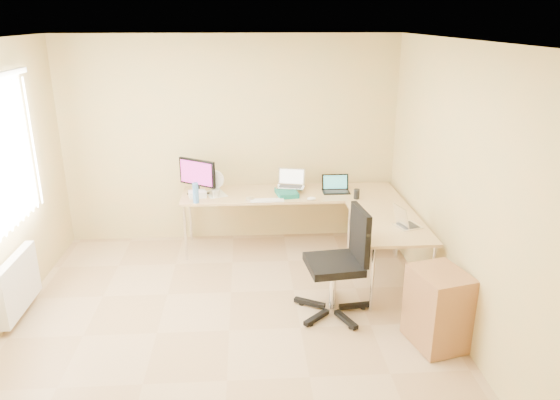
{
  "coord_description": "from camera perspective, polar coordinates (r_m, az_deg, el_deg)",
  "views": [
    {
      "loc": [
        0.2,
        -4.24,
        2.78
      ],
      "look_at": [
        0.55,
        1.1,
        0.9
      ],
      "focal_mm": 33.52,
      "sensor_mm": 36.0,
      "label": 1
    }
  ],
  "objects": [
    {
      "name": "cd_stack",
      "position": [
        6.18,
        -3.27,
        0.09
      ],
      "size": [
        0.12,
        0.12,
        0.03
      ],
      "primitive_type": "cylinder",
      "rotation": [
        0.0,
        0.0,
        0.11
      ],
      "color": "silver",
      "rests_on": "desk_main"
    },
    {
      "name": "laptop_center",
      "position": [
        6.44,
        1.16,
        2.33
      ],
      "size": [
        0.39,
        0.33,
        0.22
      ],
      "primitive_type": "cube",
      "rotation": [
        0.0,
        0.0,
        -0.24
      ],
      "color": "#B7B7B7",
      "rests_on": "desk_main"
    },
    {
      "name": "mug",
      "position": [
        6.31,
        -7.0,
        0.76
      ],
      "size": [
        0.15,
        0.15,
        0.11
      ],
      "primitive_type": "imported",
      "rotation": [
        0.0,
        0.0,
        0.43
      ],
      "color": "beige",
      "rests_on": "desk_main"
    },
    {
      "name": "wall_back",
      "position": [
        6.66,
        -5.41,
        6.44
      ],
      "size": [
        4.5,
        0.0,
        4.5
      ],
      "primitive_type": "plane",
      "rotation": [
        1.57,
        0.0,
        0.0
      ],
      "color": "tan",
      "rests_on": "ground"
    },
    {
      "name": "laptop_black",
      "position": [
        6.47,
        6.15,
        1.74
      ],
      "size": [
        0.33,
        0.24,
        0.21
      ],
      "primitive_type": "cube",
      "rotation": [
        0.0,
        0.0,
        0.0
      ],
      "color": "black",
      "rests_on": "desk_main"
    },
    {
      "name": "ceiling",
      "position": [
        4.25,
        -6.74,
        16.8
      ],
      "size": [
        4.5,
        4.5,
        0.0
      ],
      "primitive_type": "plane",
      "rotation": [
        3.14,
        0.0,
        0.0
      ],
      "color": "white",
      "rests_on": "ground"
    },
    {
      "name": "office_chair",
      "position": [
        5.11,
        5.85,
        -7.25
      ],
      "size": [
        0.73,
        0.73,
        1.09
      ],
      "primitive_type": "cube",
      "rotation": [
        0.0,
        0.0,
        0.12
      ],
      "color": "black",
      "rests_on": "ground"
    },
    {
      "name": "book_stack",
      "position": [
        6.35,
        0.73,
        0.78
      ],
      "size": [
        0.28,
        0.36,
        0.05
      ],
      "primitive_type": "cube",
      "rotation": [
        0.0,
        0.0,
        0.15
      ],
      "color": "#105C4E",
      "rests_on": "desk_main"
    },
    {
      "name": "mouse",
      "position": [
        6.18,
        3.46,
        0.15
      ],
      "size": [
        0.13,
        0.11,
        0.04
      ],
      "primitive_type": "ellipsoid",
      "rotation": [
        0.0,
        0.0,
        0.41
      ],
      "color": "white",
      "rests_on": "desk_main"
    },
    {
      "name": "black_cup",
      "position": [
        6.27,
        8.37,
        0.65
      ],
      "size": [
        0.08,
        0.08,
        0.12
      ],
      "primitive_type": "cylinder",
      "rotation": [
        0.0,
        0.0,
        0.24
      ],
      "color": "black",
      "rests_on": "desk_main"
    },
    {
      "name": "laptop_return",
      "position": [
        5.53,
        13.86,
        -1.9
      ],
      "size": [
        0.34,
        0.3,
        0.19
      ],
      "primitive_type": "cube",
      "rotation": [
        0.0,
        0.0,
        1.87
      ],
      "color": "silver",
      "rests_on": "desk_return"
    },
    {
      "name": "wall_front",
      "position": [
        2.49,
        -7.99,
        -17.4
      ],
      "size": [
        4.5,
        0.0,
        4.5
      ],
      "primitive_type": "plane",
      "rotation": [
        -1.57,
        0.0,
        0.0
      ],
      "color": "tan",
      "rests_on": "ground"
    },
    {
      "name": "desk_main",
      "position": [
        6.57,
        1.1,
        -2.2
      ],
      "size": [
        2.65,
        0.7,
        0.73
      ],
      "primitive_type": "cube",
      "color": "tan",
      "rests_on": "ground"
    },
    {
      "name": "radiator",
      "position": [
        5.69,
        -26.67,
        -8.15
      ],
      "size": [
        0.09,
        0.8,
        0.55
      ],
      "primitive_type": "cube",
      "color": "white",
      "rests_on": "ground"
    },
    {
      "name": "water_bottle",
      "position": [
        6.13,
        -9.18,
        0.78
      ],
      "size": [
        0.08,
        0.08,
        0.24
      ],
      "primitive_type": "cylinder",
      "rotation": [
        0.0,
        0.0,
        -0.13
      ],
      "color": "#467CC7",
      "rests_on": "desk_main"
    },
    {
      "name": "desk_fan",
      "position": [
        6.4,
        -7.05,
        1.85
      ],
      "size": [
        0.27,
        0.27,
        0.28
      ],
      "primitive_type": "cylinder",
      "rotation": [
        0.0,
        0.0,
        -0.3
      ],
      "color": "white",
      "rests_on": "desk_main"
    },
    {
      "name": "floor",
      "position": [
        5.07,
        -5.56,
        -13.98
      ],
      "size": [
        4.5,
        4.5,
        0.0
      ],
      "primitive_type": "plane",
      "color": "tan",
      "rests_on": "ground"
    },
    {
      "name": "wall_right",
      "position": [
        4.87,
        19.39,
        0.55
      ],
      "size": [
        0.0,
        4.5,
        4.5
      ],
      "primitive_type": "plane",
      "rotation": [
        1.57,
        0.0,
        -1.57
      ],
      "color": "tan",
      "rests_on": "ground"
    },
    {
      "name": "monitor",
      "position": [
        6.39,
        -9.0,
        2.51
      ],
      "size": [
        0.52,
        0.43,
        0.44
      ],
      "primitive_type": "cube",
      "rotation": [
        0.0,
        0.0,
        -0.6
      ],
      "color": "black",
      "rests_on": "desk_main"
    },
    {
      "name": "white_box",
      "position": [
        6.35,
        -8.99,
        0.64
      ],
      "size": [
        0.23,
        0.19,
        0.07
      ],
      "primitive_type": "cube",
      "rotation": [
        0.0,
        0.0,
        0.22
      ],
      "color": "white",
      "rests_on": "desk_main"
    },
    {
      "name": "cabinet",
      "position": [
        4.89,
        16.84,
        -11.22
      ],
      "size": [
        0.52,
        0.59,
        0.7
      ],
      "primitive_type": "cube",
      "rotation": [
        0.0,
        0.0,
        0.25
      ],
      "color": "brown",
      "rests_on": "ground"
    },
    {
      "name": "desk_return",
      "position": [
        5.83,
        11.57,
        -5.54
      ],
      "size": [
        0.7,
        1.3,
        0.73
      ],
      "primitive_type": "cube",
      "color": "tan",
      "rests_on": "ground"
    },
    {
      "name": "keyboard",
      "position": [
        6.14,
        -1.42,
        -0.04
      ],
      "size": [
        0.4,
        0.12,
        0.02
      ],
      "primitive_type": "cube",
      "rotation": [
        0.0,
        0.0,
        0.02
      ],
      "color": "white",
      "rests_on": "desk_main"
    },
    {
      "name": "papers",
      "position": [
        6.44,
        -7.04,
        0.68
      ],
      "size": [
        0.31,
        0.37,
        0.01
      ],
      "primitive_type": "cube",
      "rotation": [
        0.0,
        0.0,
        0.36
      ],
      "color": "white",
      "rests_on": "desk_main"
    }
  ]
}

